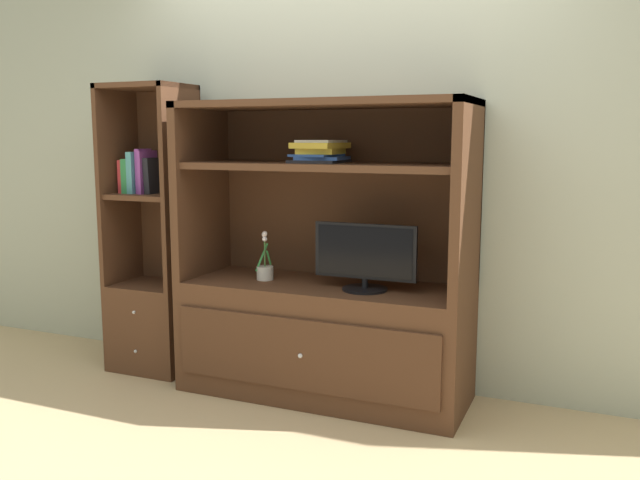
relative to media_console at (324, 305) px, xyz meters
The scene contains 8 objects.
ground_plane 0.65m from the media_console, 90.00° to the right, with size 8.00×8.00×0.00m, color tan.
painted_rear_wall 0.96m from the media_console, 90.00° to the left, with size 6.00×0.10×2.80m, color #ADB29E.
media_console is the anchor object (origin of this frame).
tv_monitor 0.40m from the media_console, 13.44° to the right, with size 0.55×0.24×0.35m.
potted_plant 0.39m from the media_console, behind, with size 0.09×0.10×0.28m.
magazine_stack 0.84m from the media_console, 155.56° to the right, with size 0.28×0.32×0.12m.
bookshelf_tall 1.13m from the media_console, behind, with size 0.49×0.40×1.72m.
upright_book_row 1.39m from the media_console, behind, with size 0.22×0.17×0.27m.
Camera 1 is at (1.39, -2.91, 1.42)m, focal length 37.82 mm.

